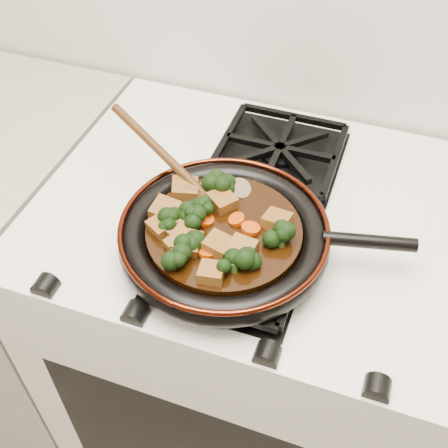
% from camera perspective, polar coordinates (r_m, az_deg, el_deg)
% --- Properties ---
extents(stove, '(0.76, 0.60, 0.90)m').
position_cam_1_polar(stove, '(1.34, 2.56, -12.02)').
color(stove, white).
rests_on(stove, ground).
extents(burner_grate_front, '(0.23, 0.23, 0.03)m').
position_cam_1_polar(burner_grate_front, '(0.88, 0.76, -3.54)').
color(burner_grate_front, black).
rests_on(burner_grate_front, stove).
extents(burner_grate_back, '(0.23, 0.23, 0.03)m').
position_cam_1_polar(burner_grate_back, '(1.07, 5.66, 7.34)').
color(burner_grate_back, black).
rests_on(burner_grate_back, stove).
extents(skillet, '(0.45, 0.33, 0.05)m').
position_cam_1_polar(skillet, '(0.87, 0.15, -1.19)').
color(skillet, black).
rests_on(skillet, burner_grate_front).
extents(braising_sauce, '(0.24, 0.24, 0.02)m').
position_cam_1_polar(braising_sauce, '(0.87, 0.00, -0.96)').
color(braising_sauce, black).
rests_on(braising_sauce, skillet).
extents(tofu_cube_0, '(0.05, 0.05, 0.02)m').
position_cam_1_polar(tofu_cube_0, '(0.83, -4.60, -2.16)').
color(tofu_cube_0, brown).
rests_on(tofu_cube_0, braising_sauce).
extents(tofu_cube_1, '(0.04, 0.04, 0.03)m').
position_cam_1_polar(tofu_cube_1, '(0.88, -6.00, 1.35)').
color(tofu_cube_1, brown).
rests_on(tofu_cube_1, braising_sauce).
extents(tofu_cube_2, '(0.04, 0.04, 0.02)m').
position_cam_1_polar(tofu_cube_2, '(0.85, -4.85, -0.63)').
color(tofu_cube_2, brown).
rests_on(tofu_cube_2, braising_sauce).
extents(tofu_cube_3, '(0.05, 0.05, 0.02)m').
position_cam_1_polar(tofu_cube_3, '(0.86, -6.27, -0.20)').
color(tofu_cube_3, brown).
rests_on(tofu_cube_3, braising_sauce).
extents(tofu_cube_4, '(0.06, 0.06, 0.03)m').
position_cam_1_polar(tofu_cube_4, '(0.91, -4.02, 3.50)').
color(tofu_cube_4, brown).
rests_on(tofu_cube_4, braising_sauce).
extents(tofu_cube_5, '(0.04, 0.05, 0.03)m').
position_cam_1_polar(tofu_cube_5, '(0.82, 1.80, -2.65)').
color(tofu_cube_5, brown).
rests_on(tofu_cube_5, braising_sauce).
extents(tofu_cube_6, '(0.05, 0.04, 0.03)m').
position_cam_1_polar(tofu_cube_6, '(0.86, 5.43, 0.30)').
color(tofu_cube_6, brown).
rests_on(tofu_cube_6, braising_sauce).
extents(tofu_cube_7, '(0.05, 0.05, 0.03)m').
position_cam_1_polar(tofu_cube_7, '(0.83, -0.65, -2.18)').
color(tofu_cube_7, brown).
rests_on(tofu_cube_7, braising_sauce).
extents(tofu_cube_8, '(0.05, 0.05, 0.02)m').
position_cam_1_polar(tofu_cube_8, '(0.89, -0.18, 2.34)').
color(tofu_cube_8, brown).
rests_on(tofu_cube_8, braising_sauce).
extents(tofu_cube_9, '(0.05, 0.05, 0.03)m').
position_cam_1_polar(tofu_cube_9, '(0.83, -3.79, -1.99)').
color(tofu_cube_9, brown).
rests_on(tofu_cube_9, braising_sauce).
extents(tofu_cube_10, '(0.04, 0.04, 0.02)m').
position_cam_1_polar(tofu_cube_10, '(0.79, -1.29, -4.98)').
color(tofu_cube_10, brown).
rests_on(tofu_cube_10, braising_sauce).
extents(broccoli_floret_0, '(0.09, 0.09, 0.06)m').
position_cam_1_polar(broccoli_floret_0, '(0.91, -0.49, 3.71)').
color(broccoli_floret_0, black).
rests_on(broccoli_floret_0, braising_sauce).
extents(broccoli_floret_1, '(0.07, 0.08, 0.07)m').
position_cam_1_polar(broccoli_floret_1, '(0.80, 1.00, -4.16)').
color(broccoli_floret_1, black).
rests_on(broccoli_floret_1, braising_sauce).
extents(broccoli_floret_2, '(0.08, 0.08, 0.06)m').
position_cam_1_polar(broccoli_floret_2, '(0.81, -4.84, -3.55)').
color(broccoli_floret_2, black).
rests_on(broccoli_floret_2, braising_sauce).
extents(broccoli_floret_3, '(0.09, 0.09, 0.07)m').
position_cam_1_polar(broccoli_floret_3, '(0.86, -3.21, 0.45)').
color(broccoli_floret_3, black).
rests_on(broccoli_floret_3, braising_sauce).
extents(broccoli_floret_4, '(0.08, 0.08, 0.06)m').
position_cam_1_polar(broccoli_floret_4, '(0.87, -2.47, 1.37)').
color(broccoli_floret_4, black).
rests_on(broccoli_floret_4, braising_sauce).
extents(broccoli_floret_5, '(0.07, 0.07, 0.06)m').
position_cam_1_polar(broccoli_floret_5, '(0.83, -3.45, -2.22)').
color(broccoli_floret_5, black).
rests_on(broccoli_floret_5, braising_sauce).
extents(broccoli_floret_6, '(0.07, 0.07, 0.06)m').
position_cam_1_polar(broccoli_floret_6, '(0.80, 1.89, -3.93)').
color(broccoli_floret_6, black).
rests_on(broccoli_floret_6, braising_sauce).
extents(broccoli_floret_7, '(0.09, 0.08, 0.07)m').
position_cam_1_polar(broccoli_floret_7, '(0.83, 5.87, -1.53)').
color(broccoli_floret_7, black).
rests_on(broccoli_floret_7, braising_sauce).
extents(broccoli_floret_8, '(0.07, 0.07, 0.06)m').
position_cam_1_polar(broccoli_floret_8, '(0.86, -5.77, 0.12)').
color(broccoli_floret_8, black).
rests_on(broccoli_floret_8, braising_sauce).
extents(carrot_coin_0, '(0.03, 0.03, 0.01)m').
position_cam_1_polar(carrot_coin_0, '(0.85, 2.72, -0.47)').
color(carrot_coin_0, '#C73D05').
rests_on(carrot_coin_0, braising_sauce).
extents(carrot_coin_1, '(0.03, 0.03, 0.02)m').
position_cam_1_polar(carrot_coin_1, '(0.87, 1.31, 0.46)').
color(carrot_coin_1, '#C73D05').
rests_on(carrot_coin_1, braising_sauce).
extents(carrot_coin_2, '(0.03, 0.03, 0.01)m').
position_cam_1_polar(carrot_coin_2, '(0.82, -1.77, -2.67)').
color(carrot_coin_2, '#C73D05').
rests_on(carrot_coin_2, braising_sauce).
extents(carrot_coin_3, '(0.03, 0.03, 0.02)m').
position_cam_1_polar(carrot_coin_3, '(0.87, -2.01, 0.52)').
color(carrot_coin_3, '#C73D05').
rests_on(carrot_coin_3, braising_sauce).
extents(mushroom_slice_0, '(0.04, 0.04, 0.02)m').
position_cam_1_polar(mushroom_slice_0, '(0.88, -5.48, 0.97)').
color(mushroom_slice_0, brown).
rests_on(mushroom_slice_0, braising_sauce).
extents(mushroom_slice_1, '(0.04, 0.03, 0.04)m').
position_cam_1_polar(mushroom_slice_1, '(0.90, -3.75, 2.78)').
color(mushroom_slice_1, brown).
rests_on(mushroom_slice_1, braising_sauce).
extents(mushroom_slice_2, '(0.04, 0.03, 0.03)m').
position_cam_1_polar(mushroom_slice_2, '(0.92, -0.89, 3.72)').
color(mushroom_slice_2, brown).
rests_on(mushroom_slice_2, braising_sauce).
extents(mushroom_slice_3, '(0.05, 0.05, 0.03)m').
position_cam_1_polar(mushroom_slice_3, '(0.91, -1.43, 3.64)').
color(mushroom_slice_3, brown).
rests_on(mushroom_slice_3, braising_sauce).
extents(mushroom_slice_4, '(0.05, 0.05, 0.02)m').
position_cam_1_polar(mushroom_slice_4, '(0.91, 1.64, 3.60)').
color(mushroom_slice_4, brown).
rests_on(mushroom_slice_4, braising_sauce).
extents(wooden_spoon, '(0.14, 0.08, 0.23)m').
position_cam_1_polar(wooden_spoon, '(0.92, -4.43, 5.37)').
color(wooden_spoon, '#3F250D').
rests_on(wooden_spoon, braising_sauce).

